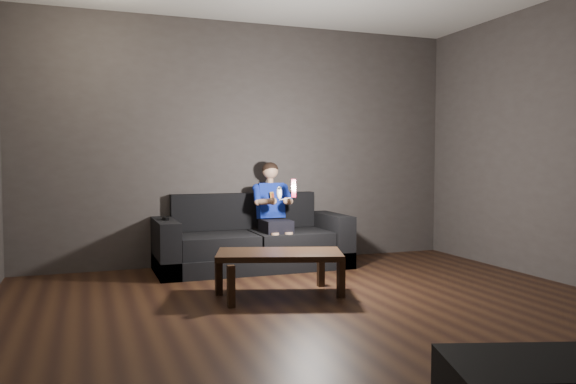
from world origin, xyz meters
name	(u,v)px	position (x,y,z in m)	size (l,w,h in m)	color
floor	(342,321)	(0.00, 0.00, 0.00)	(5.00, 5.00, 0.00)	black
back_wall	(247,144)	(0.00, 2.50, 1.35)	(5.00, 0.04, 2.70)	#3C3635
sofa	(251,244)	(-0.05, 2.16, 0.26)	(2.05, 0.89, 0.79)	black
child	(273,205)	(0.18, 2.11, 0.68)	(0.43, 0.53, 1.05)	black
wii_remote_red	(294,188)	(0.26, 1.70, 0.88)	(0.06, 0.08, 0.19)	#EE1941
nunchuk_white	(279,193)	(0.11, 1.70, 0.83)	(0.07, 0.09, 0.14)	white
wii_remote_black	(165,219)	(-0.97, 2.09, 0.57)	(0.05, 0.16, 0.03)	black
coffee_table	(279,258)	(-0.18, 0.86, 0.33)	(1.17, 0.82, 0.38)	black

